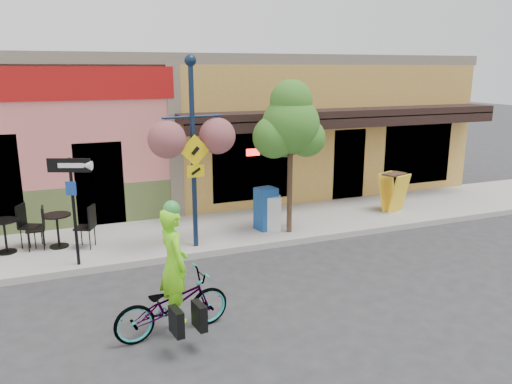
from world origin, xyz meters
TOP-DOWN VIEW (x-y plane):
  - ground at (0.00, 0.00)m, footprint 90.00×90.00m
  - sidewalk at (0.00, 2.00)m, footprint 24.00×3.00m
  - curb at (0.00, 0.55)m, footprint 24.00×0.12m
  - building at (0.00, 7.50)m, footprint 18.20×8.20m
  - bicycle at (-2.45, -2.45)m, footprint 1.95×0.92m
  - cyclist_rider at (-2.40, -2.45)m, footprint 0.53×0.72m
  - lamp_post at (-1.16, 0.94)m, footprint 1.41×0.71m
  - one_way_sign at (-3.72, 0.75)m, footprint 0.87×0.50m
  - cafe_set_left at (-5.15, 2.06)m, footprint 1.65×0.84m
  - cafe_set_right at (-4.08, 2.02)m, footprint 1.87×1.46m
  - newspaper_box_blue at (0.81, 1.49)m, footprint 0.56×0.52m
  - newspaper_box_grey at (0.95, 1.37)m, footprint 0.51×0.49m
  - street_tree at (1.25, 1.06)m, footprint 1.68×1.68m
  - sandwich_board at (4.86, 1.47)m, footprint 0.78×0.67m

SIDE VIEW (x-z plane):
  - ground at x=0.00m, z-range 0.00..0.00m
  - sidewalk at x=0.00m, z-range 0.00..0.15m
  - curb at x=0.00m, z-range 0.00..0.15m
  - bicycle at x=-2.45m, z-range 0.00..0.99m
  - newspaper_box_grey at x=0.95m, z-range 0.15..1.01m
  - cafe_set_left at x=-5.15m, z-range 0.15..1.13m
  - cafe_set_right at x=-4.08m, z-range 0.15..1.15m
  - newspaper_box_blue at x=0.81m, z-range 0.15..1.22m
  - sandwich_board at x=4.86m, z-range 0.15..1.25m
  - cyclist_rider at x=-2.40m, z-range 0.00..1.82m
  - one_way_sign at x=-3.72m, z-range 0.15..2.39m
  - street_tree at x=1.25m, z-range 0.15..3.91m
  - building at x=0.00m, z-range 0.00..4.50m
  - lamp_post at x=-1.16m, z-range 0.15..4.40m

